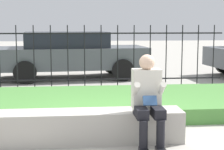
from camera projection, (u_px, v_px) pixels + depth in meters
The scene contains 6 objects.
ground_plane at pixel (106, 141), 5.29m from camera, with size 60.00×60.00×0.00m, color #A8A399.
stone_bench at pixel (78, 129), 5.22m from camera, with size 2.95×0.48×0.45m.
person_seated_reader at pixel (148, 98), 4.97m from camera, with size 0.42×0.73×1.25m.
grass_berm at pixel (98, 103), 7.19m from camera, with size 8.30×2.51×0.26m.
iron_fence at pixel (93, 58), 8.87m from camera, with size 6.30×0.03×1.62m.
car_parked_center at pixel (71, 54), 11.25m from camera, with size 4.56×2.18×1.40m.
Camera 1 is at (-0.42, -5.09, 1.66)m, focal length 60.00 mm.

